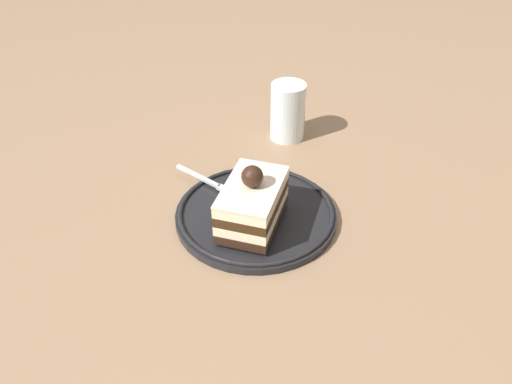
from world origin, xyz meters
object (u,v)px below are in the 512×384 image
object	(u,v)px
dessert_plate	(256,214)
fork	(210,182)
cake_slice	(252,203)
drink_glass_near	(288,115)

from	to	relation	value
dessert_plate	fork	distance (m)	0.09
dessert_plate	cake_slice	distance (m)	0.05
fork	drink_glass_near	distance (m)	0.20
fork	drink_glass_near	bearing A→B (deg)	139.01
fork	drink_glass_near	world-z (taller)	drink_glass_near
dessert_plate	cake_slice	xyz separation A→B (m)	(0.03, -0.01, 0.04)
dessert_plate	fork	world-z (taller)	fork
fork	dessert_plate	bearing A→B (deg)	44.04
cake_slice	fork	bearing A→B (deg)	-148.44
cake_slice	fork	size ratio (longest dim) A/B	1.32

